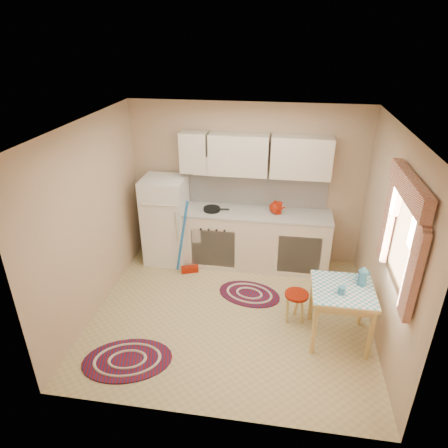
# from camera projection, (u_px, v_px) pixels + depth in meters

# --- Properties ---
(room_shell) EXTENTS (3.64, 3.60, 2.52)m
(room_shell) POSITION_uv_depth(u_px,v_px,m) (248.00, 197.00, 4.83)
(room_shell) COLOR tan
(room_shell) RESTS_ON ground
(fridge) EXTENTS (0.65, 0.60, 1.40)m
(fridge) POSITION_uv_depth(u_px,v_px,m) (166.00, 220.00, 6.31)
(fridge) COLOR white
(fridge) RESTS_ON ground
(broom) EXTENTS (0.30, 0.21, 1.20)m
(broom) POSITION_uv_depth(u_px,v_px,m) (188.00, 238.00, 5.99)
(broom) COLOR #1C66B4
(broom) RESTS_ON ground
(base_cabinets) EXTENTS (2.25, 0.60, 0.88)m
(base_cabinets) POSITION_uv_depth(u_px,v_px,m) (256.00, 240.00, 6.27)
(base_cabinets) COLOR silver
(base_cabinets) RESTS_ON ground
(countertop) EXTENTS (2.27, 0.62, 0.04)m
(countertop) POSITION_uv_depth(u_px,v_px,m) (257.00, 213.00, 6.07)
(countertop) COLOR #B1B0A8
(countertop) RESTS_ON base_cabinets
(frying_pan) EXTENTS (0.28, 0.28, 0.05)m
(frying_pan) POSITION_uv_depth(u_px,v_px,m) (212.00, 209.00, 6.10)
(frying_pan) COLOR black
(frying_pan) RESTS_ON countertop
(red_kettle) EXTENTS (0.22, 0.20, 0.19)m
(red_kettle) POSITION_uv_depth(u_px,v_px,m) (275.00, 207.00, 5.98)
(red_kettle) COLOR #911705
(red_kettle) RESTS_ON countertop
(red_canister) EXTENTS (0.11, 0.11, 0.16)m
(red_canister) POSITION_uv_depth(u_px,v_px,m) (278.00, 209.00, 5.98)
(red_canister) COLOR #911705
(red_canister) RESTS_ON countertop
(table) EXTENTS (0.72, 0.72, 0.72)m
(table) POSITION_uv_depth(u_px,v_px,m) (339.00, 314.00, 4.78)
(table) COLOR #E2C071
(table) RESTS_ON ground
(stool) EXTENTS (0.36, 0.36, 0.42)m
(stool) POSITION_uv_depth(u_px,v_px,m) (296.00, 307.00, 5.14)
(stool) COLOR #911705
(stool) RESTS_ON ground
(coffee_pot) EXTENTS (0.16, 0.15, 0.26)m
(coffee_pot) POSITION_uv_depth(u_px,v_px,m) (363.00, 276.00, 4.64)
(coffee_pot) COLOR teal
(coffee_pot) RESTS_ON table
(mug) EXTENTS (0.10, 0.10, 0.10)m
(mug) POSITION_uv_depth(u_px,v_px,m) (342.00, 290.00, 4.51)
(mug) COLOR teal
(mug) RESTS_ON table
(rug_center) EXTENTS (1.01, 0.79, 0.02)m
(rug_center) POSITION_uv_depth(u_px,v_px,m) (249.00, 294.00, 5.72)
(rug_center) COLOR maroon
(rug_center) RESTS_ON ground
(rug_left) EXTENTS (1.17, 0.93, 0.02)m
(rug_left) POSITION_uv_depth(u_px,v_px,m) (127.00, 360.00, 4.58)
(rug_left) COLOR maroon
(rug_left) RESTS_ON ground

